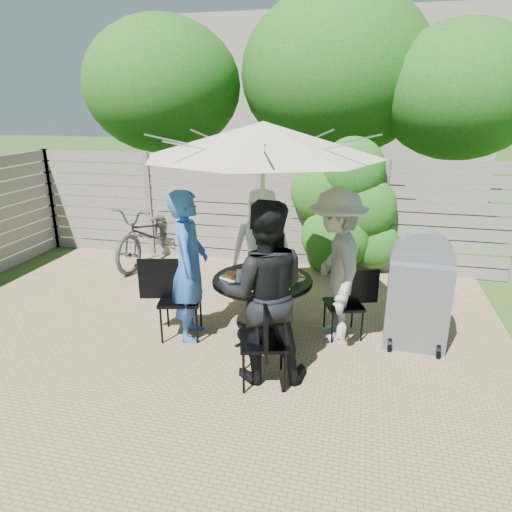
% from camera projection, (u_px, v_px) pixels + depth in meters
% --- Properties ---
extents(backyard_envelope, '(60.00, 60.00, 5.00)m').
position_uv_depth(backyard_envelope, '(316.00, 104.00, 13.81)').
color(backyard_envelope, '#33541A').
rests_on(backyard_envelope, ground).
extents(patio_table, '(1.36, 1.36, 0.74)m').
position_uv_depth(patio_table, '(262.00, 296.00, 5.28)').
color(patio_table, black).
rests_on(patio_table, ground).
extents(umbrella, '(3.06, 3.06, 2.47)m').
position_uv_depth(umbrella, '(263.00, 139.00, 4.71)').
color(umbrella, silver).
rests_on(umbrella, ground).
extents(chair_back, '(0.56, 0.73, 0.95)m').
position_uv_depth(chair_back, '(261.00, 283.00, 6.27)').
color(chair_back, black).
rests_on(chair_back, ground).
extents(person_back, '(0.89, 0.69, 1.63)m').
position_uv_depth(person_back, '(262.00, 250.00, 5.97)').
color(person_back, white).
rests_on(person_back, ground).
extents(chair_left, '(0.74, 0.57, 0.97)m').
position_uv_depth(chair_left, '(180.00, 314.00, 5.35)').
color(chair_left, black).
rests_on(chair_left, ground).
extents(person_left, '(0.56, 0.72, 1.76)m').
position_uv_depth(person_left, '(189.00, 267.00, 5.16)').
color(person_left, blue).
rests_on(person_left, ground).
extents(chair_front, '(0.56, 0.72, 0.94)m').
position_uv_depth(chair_front, '(263.00, 358.00, 4.44)').
color(chair_front, black).
rests_on(chair_front, ground).
extents(person_front, '(1.02, 0.88, 1.83)m').
position_uv_depth(person_front, '(264.00, 293.00, 4.37)').
color(person_front, black).
rests_on(person_front, ground).
extents(chair_right, '(0.64, 0.52, 0.84)m').
position_uv_depth(chair_right, '(344.00, 317.00, 5.36)').
color(chair_right, black).
rests_on(chair_right, ground).
extents(person_right, '(0.91, 1.27, 1.78)m').
position_uv_depth(person_right, '(336.00, 266.00, 5.16)').
color(person_right, '#A7A7A2').
rests_on(person_right, ground).
extents(plate_back, '(0.26, 0.26, 0.06)m').
position_uv_depth(plate_back, '(262.00, 266.00, 5.54)').
color(plate_back, white).
rests_on(plate_back, patio_table).
extents(plate_left, '(0.26, 0.26, 0.06)m').
position_uv_depth(plate_left, '(231.00, 276.00, 5.20)').
color(plate_left, white).
rests_on(plate_left, patio_table).
extents(plate_front, '(0.26, 0.26, 0.06)m').
position_uv_depth(plate_front, '(263.00, 288.00, 4.86)').
color(plate_front, white).
rests_on(plate_front, patio_table).
extents(plate_right, '(0.26, 0.26, 0.06)m').
position_uv_depth(plate_right, '(294.00, 276.00, 5.20)').
color(plate_right, white).
rests_on(plate_right, patio_table).
extents(plate_extra, '(0.24, 0.24, 0.06)m').
position_uv_depth(plate_extra, '(279.00, 286.00, 4.92)').
color(plate_extra, white).
rests_on(plate_extra, patio_table).
extents(glass_back, '(0.07, 0.07, 0.14)m').
position_uv_depth(glass_back, '(253.00, 265.00, 5.43)').
color(glass_back, silver).
rests_on(glass_back, patio_table).
extents(glass_left, '(0.07, 0.07, 0.14)m').
position_uv_depth(glass_left, '(239.00, 276.00, 5.09)').
color(glass_left, silver).
rests_on(glass_left, patio_table).
extents(glass_front, '(0.07, 0.07, 0.14)m').
position_uv_depth(glass_front, '(272.00, 281.00, 4.94)').
color(glass_front, silver).
rests_on(glass_front, patio_table).
extents(glass_right, '(0.07, 0.07, 0.14)m').
position_uv_depth(glass_right, '(285.00, 269.00, 5.28)').
color(glass_right, silver).
rests_on(glass_right, patio_table).
extents(syrup_jug, '(0.09, 0.09, 0.16)m').
position_uv_depth(syrup_jug, '(257.00, 270.00, 5.23)').
color(syrup_jug, '#59280C').
rests_on(syrup_jug, patio_table).
extents(coffee_cup, '(0.08, 0.08, 0.12)m').
position_uv_depth(coffee_cup, '(271.00, 267.00, 5.40)').
color(coffee_cup, '#C6B293').
rests_on(coffee_cup, patio_table).
extents(bicycle, '(0.88, 2.04, 1.04)m').
position_uv_depth(bicycle, '(151.00, 233.00, 7.81)').
color(bicycle, '#333338').
rests_on(bicycle, ground).
extents(bbq_grill, '(0.69, 0.54, 1.35)m').
position_uv_depth(bbq_grill, '(418.00, 295.00, 5.08)').
color(bbq_grill, '#55555A').
rests_on(bbq_grill, ground).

